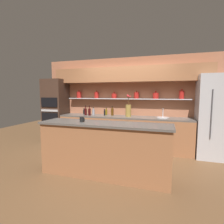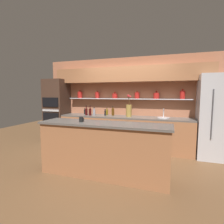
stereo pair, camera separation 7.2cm
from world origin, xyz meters
TOP-DOWN VIEW (x-y plane):
  - ground_plane at (0.00, 0.00)m, footprint 12.00×12.00m
  - back_wall_unit at (-0.00, 1.53)m, footprint 5.20×0.44m
  - back_counter_unit at (-0.07, 1.24)m, footprint 3.70×0.62m
  - island_counter at (0.00, -0.49)m, footprint 2.49×0.61m
  - refrigerator at (2.20, 1.20)m, footprint 0.79×0.73m
  - oven_tower at (-2.27, 1.24)m, footprint 0.66×0.64m
  - flower_vase at (0.09, 1.24)m, footprint 0.16×0.16m
  - sink_fixture at (1.01, 1.25)m, footprint 0.31×0.31m
  - bottle_sauce_0 at (-0.63, 1.27)m, footprint 0.05×0.05m
  - bottle_spirit_1 at (-0.41, 1.33)m, footprint 0.07×0.07m
  - bottle_oil_2 at (-0.63, 1.43)m, footprint 0.06×0.06m
  - bottle_sauce_3 at (-1.36, 1.41)m, footprint 0.06×0.06m
  - bottle_spirit_4 at (-0.97, 1.24)m, footprint 0.07×0.07m
  - bottle_wine_5 at (-1.05, 1.14)m, footprint 0.07×0.07m
  - bottle_wine_6 at (-1.19, 1.17)m, footprint 0.07×0.07m
  - coffee_mug at (-0.44, -0.54)m, footprint 0.10×0.08m

SIDE VIEW (x-z plane):
  - ground_plane at x=0.00m, z-range 0.00..0.00m
  - back_counter_unit at x=-0.07m, z-range 0.00..0.92m
  - island_counter at x=0.00m, z-range 0.00..1.02m
  - sink_fixture at x=1.01m, z-range 0.82..1.07m
  - bottle_sauce_3 at x=-1.36m, z-range 0.90..1.09m
  - oven_tower at x=-2.27m, z-range 0.00..2.00m
  - bottle_sauce_0 at x=-0.63m, z-range 0.91..1.10m
  - refrigerator at x=2.20m, z-range 0.00..2.01m
  - bottle_oil_2 at x=-0.63m, z-range 0.90..1.12m
  - bottle_spirit_4 at x=-0.97m, z-range 0.90..1.13m
  - bottle_wine_6 at x=-1.19m, z-range 0.88..1.17m
  - bottle_wine_5 at x=-1.05m, z-range 0.88..1.17m
  - bottle_spirit_1 at x=-0.41m, z-range 0.90..1.16m
  - coffee_mug at x=-0.44m, z-range 1.02..1.12m
  - flower_vase at x=0.09m, z-range 0.79..1.41m
  - back_wall_unit at x=0.00m, z-range 0.25..2.85m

